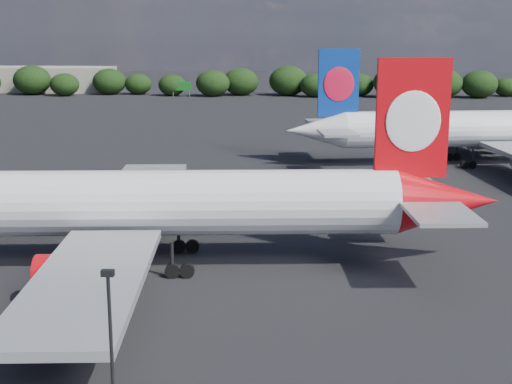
{
  "coord_description": "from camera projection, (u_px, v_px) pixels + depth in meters",
  "views": [
    {
      "loc": [
        19.57,
        -40.71,
        20.08
      ],
      "look_at": [
        16.0,
        12.0,
        8.0
      ],
      "focal_mm": 50.0,
      "sensor_mm": 36.0,
      "label": 1
    }
  ],
  "objects": [
    {
      "name": "qantas_airliner",
      "position": [
        171.0,
        205.0,
        61.01
      ],
      "size": [
        54.62,
        51.99,
        17.81
      ],
      "color": "white",
      "rests_on": "ground"
    },
    {
      "name": "terminal_building",
      "position": [
        49.0,
        79.0,
        235.49
      ],
      "size": [
        42.0,
        16.0,
        8.0
      ],
      "color": "gray",
      "rests_on": "ground"
    },
    {
      "name": "billboard_yellow",
      "position": [
        280.0,
        83.0,
        220.73
      ],
      "size": [
        5.0,
        0.3,
        5.5
      ],
      "color": "gold",
      "rests_on": "ground"
    },
    {
      "name": "horizon_treeline",
      "position": [
        277.0,
        83.0,
        218.36
      ],
      "size": [
        207.96,
        15.19,
        9.24
      ],
      "color": "black",
      "rests_on": "ground"
    },
    {
      "name": "ground",
      "position": [
        169.0,
        171.0,
        103.72
      ],
      "size": [
        500.0,
        500.0,
        0.0
      ],
      "primitive_type": "plane",
      "color": "black",
      "rests_on": "ground"
    },
    {
      "name": "highway_sign",
      "position": [
        181.0,
        86.0,
        217.03
      ],
      "size": [
        6.0,
        0.3,
        4.5
      ],
      "color": "#136219",
      "rests_on": "ground"
    },
    {
      "name": "apron_lamp_post",
      "position": [
        112.0,
        366.0,
        31.15
      ],
      "size": [
        0.55,
        0.3,
        10.13
      ],
      "color": "black",
      "rests_on": "ground"
    },
    {
      "name": "china_southern_airliner",
      "position": [
        468.0,
        130.0,
        107.34
      ],
      "size": [
        53.31,
        50.84,
        17.4
      ],
      "color": "white",
      "rests_on": "ground"
    }
  ]
}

